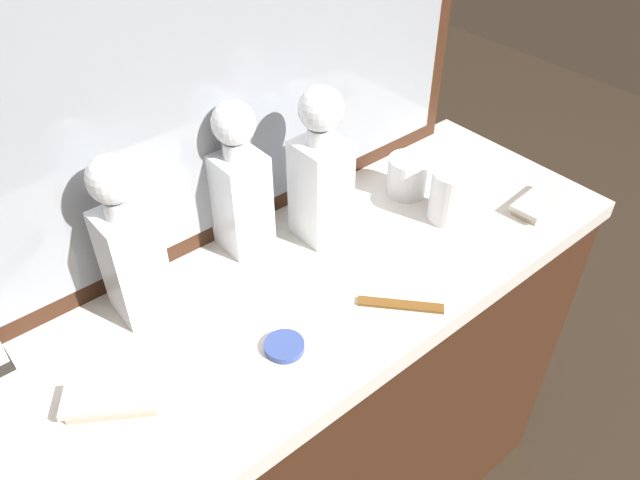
{
  "coord_description": "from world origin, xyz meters",
  "views": [
    {
      "loc": [
        -0.54,
        -0.63,
        1.67
      ],
      "look_at": [
        0.0,
        0.0,
        0.97
      ],
      "focal_mm": 34.99,
      "sensor_mm": 36.0,
      "label": 1
    }
  ],
  "objects_px": {
    "crystal_decanter_center": "(131,254)",
    "tortoiseshell_comb": "(400,305)",
    "silver_brush_left": "(539,203)",
    "crystal_decanter_left": "(321,179)",
    "crystal_tumbler_far_right": "(451,197)",
    "crystal_decanter_rear": "(240,192)",
    "silver_brush_far_left": "(113,400)",
    "porcelain_dish": "(284,346)",
    "crystal_tumbler_far_left": "(407,177)"
  },
  "relations": [
    {
      "from": "silver_brush_far_left",
      "to": "silver_brush_left",
      "type": "distance_m",
      "value": 0.89
    },
    {
      "from": "crystal_tumbler_far_right",
      "to": "crystal_decanter_rear",
      "type": "bearing_deg",
      "value": 151.05
    },
    {
      "from": "silver_brush_left",
      "to": "porcelain_dish",
      "type": "height_order",
      "value": "silver_brush_left"
    },
    {
      "from": "crystal_decanter_left",
      "to": "crystal_tumbler_far_right",
      "type": "bearing_deg",
      "value": -29.71
    },
    {
      "from": "crystal_decanter_left",
      "to": "crystal_decanter_rear",
      "type": "distance_m",
      "value": 0.15
    },
    {
      "from": "crystal_tumbler_far_right",
      "to": "porcelain_dish",
      "type": "height_order",
      "value": "crystal_tumbler_far_right"
    },
    {
      "from": "silver_brush_left",
      "to": "crystal_decanter_center",
      "type": "bearing_deg",
      "value": 160.57
    },
    {
      "from": "crystal_decanter_center",
      "to": "porcelain_dish",
      "type": "bearing_deg",
      "value": -60.76
    },
    {
      "from": "crystal_decanter_center",
      "to": "silver_brush_left",
      "type": "xyz_separation_m",
      "value": [
        0.76,
        -0.27,
        -0.11
      ]
    },
    {
      "from": "crystal_decanter_rear",
      "to": "crystal_tumbler_far_right",
      "type": "distance_m",
      "value": 0.42
    },
    {
      "from": "silver_brush_left",
      "to": "silver_brush_far_left",
      "type": "bearing_deg",
      "value": 172.56
    },
    {
      "from": "crystal_decanter_rear",
      "to": "tortoiseshell_comb",
      "type": "xyz_separation_m",
      "value": [
        0.11,
        -0.31,
        -0.12
      ]
    },
    {
      "from": "crystal_decanter_rear",
      "to": "crystal_tumbler_far_right",
      "type": "height_order",
      "value": "crystal_decanter_rear"
    },
    {
      "from": "silver_brush_far_left",
      "to": "crystal_decanter_center",
      "type": "bearing_deg",
      "value": 49.42
    },
    {
      "from": "crystal_decanter_left",
      "to": "porcelain_dish",
      "type": "xyz_separation_m",
      "value": [
        -0.24,
        -0.19,
        -0.12
      ]
    },
    {
      "from": "crystal_decanter_left",
      "to": "crystal_tumbler_far_left",
      "type": "xyz_separation_m",
      "value": [
        0.23,
        -0.01,
        -0.09
      ]
    },
    {
      "from": "silver_brush_left",
      "to": "porcelain_dish",
      "type": "xyz_separation_m",
      "value": [
        -0.63,
        0.04,
        -0.01
      ]
    },
    {
      "from": "crystal_decanter_left",
      "to": "crystal_decanter_rear",
      "type": "xyz_separation_m",
      "value": [
        -0.13,
        0.07,
        -0.0
      ]
    },
    {
      "from": "crystal_decanter_left",
      "to": "silver_brush_left",
      "type": "xyz_separation_m",
      "value": [
        0.39,
        -0.23,
        -0.11
      ]
    },
    {
      "from": "crystal_tumbler_far_left",
      "to": "tortoiseshell_comb",
      "type": "xyz_separation_m",
      "value": [
        -0.25,
        -0.23,
        -0.03
      ]
    },
    {
      "from": "crystal_decanter_center",
      "to": "porcelain_dish",
      "type": "height_order",
      "value": "crystal_decanter_center"
    },
    {
      "from": "crystal_decanter_left",
      "to": "crystal_decanter_center",
      "type": "bearing_deg",
      "value": 174.04
    },
    {
      "from": "crystal_tumbler_far_left",
      "to": "silver_brush_left",
      "type": "bearing_deg",
      "value": -52.07
    },
    {
      "from": "crystal_decanter_rear",
      "to": "silver_brush_left",
      "type": "bearing_deg",
      "value": -29.57
    },
    {
      "from": "crystal_tumbler_far_left",
      "to": "silver_brush_far_left",
      "type": "xyz_separation_m",
      "value": [
        -0.72,
        -0.1,
        -0.02
      ]
    },
    {
      "from": "crystal_decanter_center",
      "to": "porcelain_dish",
      "type": "relative_size",
      "value": 4.66
    },
    {
      "from": "silver_brush_far_left",
      "to": "crystal_tumbler_far_right",
      "type": "bearing_deg",
      "value": -1.29
    },
    {
      "from": "crystal_decanter_left",
      "to": "porcelain_dish",
      "type": "relative_size",
      "value": 4.76
    },
    {
      "from": "silver_brush_far_left",
      "to": "porcelain_dish",
      "type": "bearing_deg",
      "value": -16.52
    },
    {
      "from": "silver_brush_far_left",
      "to": "silver_brush_left",
      "type": "relative_size",
      "value": 1.12
    },
    {
      "from": "crystal_tumbler_far_right",
      "to": "porcelain_dish",
      "type": "distance_m",
      "value": 0.47
    },
    {
      "from": "tortoiseshell_comb",
      "to": "crystal_tumbler_far_right",
      "type": "bearing_deg",
      "value": 24.15
    },
    {
      "from": "crystal_decanter_center",
      "to": "silver_brush_left",
      "type": "height_order",
      "value": "crystal_decanter_center"
    },
    {
      "from": "crystal_tumbler_far_right",
      "to": "silver_brush_far_left",
      "type": "distance_m",
      "value": 0.72
    },
    {
      "from": "crystal_decanter_center",
      "to": "tortoiseshell_comb",
      "type": "xyz_separation_m",
      "value": [
        0.34,
        -0.28,
        -0.12
      ]
    },
    {
      "from": "crystal_tumbler_far_left",
      "to": "tortoiseshell_comb",
      "type": "bearing_deg",
      "value": -137.76
    },
    {
      "from": "crystal_decanter_rear",
      "to": "tortoiseshell_comb",
      "type": "distance_m",
      "value": 0.35
    },
    {
      "from": "crystal_decanter_left",
      "to": "crystal_decanter_rear",
      "type": "height_order",
      "value": "crystal_decanter_left"
    },
    {
      "from": "crystal_decanter_rear",
      "to": "silver_brush_far_left",
      "type": "relative_size",
      "value": 1.98
    },
    {
      "from": "silver_brush_left",
      "to": "tortoiseshell_comb",
      "type": "bearing_deg",
      "value": -178.14
    },
    {
      "from": "crystal_tumbler_far_right",
      "to": "silver_brush_left",
      "type": "relative_size",
      "value": 0.8
    },
    {
      "from": "crystal_decanter_left",
      "to": "crystal_tumbler_far_right",
      "type": "height_order",
      "value": "crystal_decanter_left"
    },
    {
      "from": "silver_brush_far_left",
      "to": "silver_brush_left",
      "type": "xyz_separation_m",
      "value": [
        0.89,
        -0.12,
        0.0
      ]
    },
    {
      "from": "silver_brush_far_left",
      "to": "crystal_decanter_left",
      "type": "bearing_deg",
      "value": 12.94
    },
    {
      "from": "crystal_decanter_rear",
      "to": "porcelain_dish",
      "type": "height_order",
      "value": "crystal_decanter_rear"
    },
    {
      "from": "crystal_decanter_center",
      "to": "silver_brush_left",
      "type": "bearing_deg",
      "value": -19.43
    },
    {
      "from": "crystal_decanter_rear",
      "to": "silver_brush_far_left",
      "type": "height_order",
      "value": "crystal_decanter_rear"
    },
    {
      "from": "crystal_decanter_left",
      "to": "silver_brush_left",
      "type": "bearing_deg",
      "value": -30.21
    },
    {
      "from": "crystal_decanter_center",
      "to": "silver_brush_left",
      "type": "relative_size",
      "value": 2.24
    },
    {
      "from": "porcelain_dish",
      "to": "tortoiseshell_comb",
      "type": "relative_size",
      "value": 0.53
    }
  ]
}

